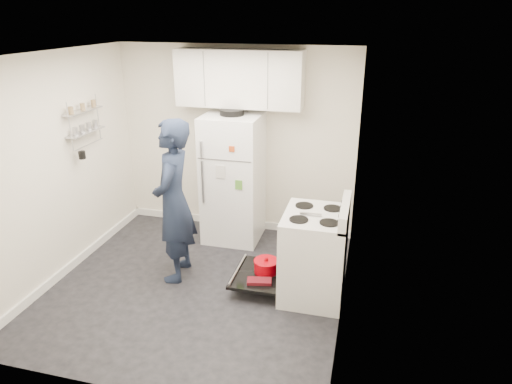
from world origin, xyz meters
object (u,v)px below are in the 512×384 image
(electric_range, at_px, (313,256))
(open_oven_door, at_px, (262,271))
(refrigerator, at_px, (233,178))
(person, at_px, (174,202))

(electric_range, xyz_separation_m, open_oven_door, (-0.56, 0.02, -0.28))
(open_oven_door, xyz_separation_m, refrigerator, (-0.65, 1.08, 0.66))
(person, bearing_deg, electric_range, 82.08)
(electric_range, xyz_separation_m, person, (-1.56, 0.00, 0.46))
(electric_range, xyz_separation_m, refrigerator, (-1.21, 1.10, 0.38))
(refrigerator, height_order, person, person)
(open_oven_door, distance_m, person, 1.24)
(electric_range, height_order, person, person)
(open_oven_door, bearing_deg, electric_range, -2.47)
(electric_range, height_order, open_oven_door, electric_range)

